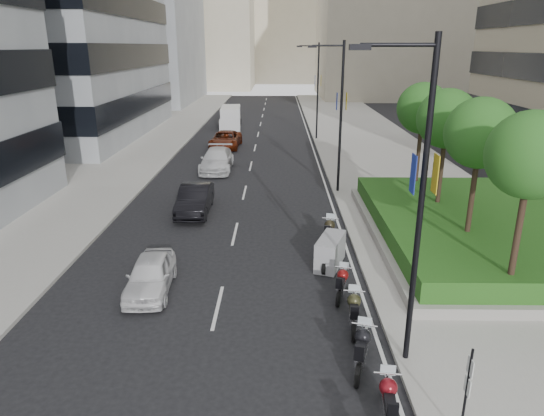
{
  "coord_description": "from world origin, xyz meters",
  "views": [
    {
      "loc": [
        0.6,
        -10.94,
        8.67
      ],
      "look_at": [
        0.34,
        8.98,
        2.0
      ],
      "focal_mm": 32.0,
      "sensor_mm": 36.0,
      "label": 1
    }
  ],
  "objects_px": {
    "lamp_post_2": "(316,86)",
    "car_d": "(226,140)",
    "motorcycle_1": "(388,402)",
    "car_a": "(150,275)",
    "parking_sign": "(467,389)",
    "car_c": "(217,160)",
    "motorcycle_3": "(354,311)",
    "motorcycle_2": "(362,349)",
    "delivery_van": "(231,118)",
    "lamp_post_0": "(416,194)",
    "motorcycle_4": "(342,283)",
    "motorcycle_6": "(329,233)",
    "car_b": "(195,199)",
    "motorcycle_5": "(330,252)",
    "lamp_post_1": "(339,111)"
  },
  "relations": [
    {
      "from": "motorcycle_2",
      "to": "car_d",
      "type": "xyz_separation_m",
      "value": [
        -7.08,
        31.14,
        0.16
      ]
    },
    {
      "from": "motorcycle_1",
      "to": "car_a",
      "type": "bearing_deg",
      "value": 54.94
    },
    {
      "from": "lamp_post_2",
      "to": "motorcycle_1",
      "type": "xyz_separation_m",
      "value": [
        -0.87,
        -37.36,
        -4.51
      ]
    },
    {
      "from": "motorcycle_1",
      "to": "motorcycle_3",
      "type": "distance_m",
      "value": 4.2
    },
    {
      "from": "motorcycle_1",
      "to": "delivery_van",
      "type": "relative_size",
      "value": 0.37
    },
    {
      "from": "car_a",
      "to": "car_c",
      "type": "height_order",
      "value": "car_c"
    },
    {
      "from": "motorcycle_2",
      "to": "motorcycle_6",
      "type": "xyz_separation_m",
      "value": [
        -0.05,
        8.9,
        0.02
      ]
    },
    {
      "from": "parking_sign",
      "to": "motorcycle_4",
      "type": "distance_m",
      "value": 7.14
    },
    {
      "from": "parking_sign",
      "to": "car_c",
      "type": "height_order",
      "value": "parking_sign"
    },
    {
      "from": "car_d",
      "to": "delivery_van",
      "type": "xyz_separation_m",
      "value": [
        -0.59,
        11.16,
        0.33
      ]
    },
    {
      "from": "motorcycle_2",
      "to": "motorcycle_6",
      "type": "relative_size",
      "value": 0.96
    },
    {
      "from": "motorcycle_2",
      "to": "lamp_post_2",
      "type": "bearing_deg",
      "value": 13.58
    },
    {
      "from": "motorcycle_4",
      "to": "car_c",
      "type": "bearing_deg",
      "value": 35.44
    },
    {
      "from": "motorcycle_5",
      "to": "motorcycle_6",
      "type": "distance_m",
      "value": 2.22
    },
    {
      "from": "motorcycle_4",
      "to": "motorcycle_5",
      "type": "distance_m",
      "value": 2.59
    },
    {
      "from": "motorcycle_6",
      "to": "lamp_post_0",
      "type": "bearing_deg",
      "value": -159.83
    },
    {
      "from": "lamp_post_2",
      "to": "motorcycle_6",
      "type": "height_order",
      "value": "lamp_post_2"
    },
    {
      "from": "lamp_post_1",
      "to": "motorcycle_2",
      "type": "distance_m",
      "value": 17.88
    },
    {
      "from": "lamp_post_2",
      "to": "delivery_van",
      "type": "relative_size",
      "value": 1.61
    },
    {
      "from": "lamp_post_2",
      "to": "motorcycle_2",
      "type": "relative_size",
      "value": 4.17
    },
    {
      "from": "car_c",
      "to": "delivery_van",
      "type": "xyz_separation_m",
      "value": [
        -0.82,
        19.39,
        0.29
      ]
    },
    {
      "from": "car_d",
      "to": "car_a",
      "type": "bearing_deg",
      "value": -87.27
    },
    {
      "from": "lamp_post_0",
      "to": "car_d",
      "type": "bearing_deg",
      "value": 104.98
    },
    {
      "from": "lamp_post_1",
      "to": "car_d",
      "type": "bearing_deg",
      "value": 120.79
    },
    {
      "from": "lamp_post_2",
      "to": "car_b",
      "type": "height_order",
      "value": "lamp_post_2"
    },
    {
      "from": "motorcycle_1",
      "to": "car_a",
      "type": "xyz_separation_m",
      "value": [
        -7.38,
        6.54,
        0.1
      ]
    },
    {
      "from": "lamp_post_2",
      "to": "delivery_van",
      "type": "height_order",
      "value": "lamp_post_2"
    },
    {
      "from": "motorcycle_1",
      "to": "motorcycle_3",
      "type": "height_order",
      "value": "motorcycle_3"
    },
    {
      "from": "lamp_post_0",
      "to": "car_c",
      "type": "xyz_separation_m",
      "value": [
        -8.03,
        22.64,
        -4.28
      ]
    },
    {
      "from": "lamp_post_0",
      "to": "motorcycle_5",
      "type": "relative_size",
      "value": 3.99
    },
    {
      "from": "car_c",
      "to": "delivery_van",
      "type": "relative_size",
      "value": 0.96
    },
    {
      "from": "motorcycle_6",
      "to": "car_b",
      "type": "height_order",
      "value": "car_b"
    },
    {
      "from": "motorcycle_6",
      "to": "car_d",
      "type": "bearing_deg",
      "value": 29.66
    },
    {
      "from": "car_a",
      "to": "car_d",
      "type": "relative_size",
      "value": 0.72
    },
    {
      "from": "motorcycle_4",
      "to": "motorcycle_3",
      "type": "bearing_deg",
      "value": -160.44
    },
    {
      "from": "motorcycle_2",
      "to": "car_c",
      "type": "height_order",
      "value": "car_c"
    },
    {
      "from": "lamp_post_0",
      "to": "motorcycle_3",
      "type": "height_order",
      "value": "lamp_post_0"
    },
    {
      "from": "lamp_post_0",
      "to": "lamp_post_1",
      "type": "distance_m",
      "value": 17.0
    },
    {
      "from": "motorcycle_2",
      "to": "motorcycle_3",
      "type": "distance_m",
      "value": 2.1
    },
    {
      "from": "lamp_post_2",
      "to": "delivery_van",
      "type": "bearing_deg",
      "value": 141.55
    },
    {
      "from": "lamp_post_2",
      "to": "car_d",
      "type": "xyz_separation_m",
      "value": [
        -8.26,
        -4.14,
        -4.32
      ]
    },
    {
      "from": "motorcycle_1",
      "to": "motorcycle_2",
      "type": "distance_m",
      "value": 2.11
    },
    {
      "from": "parking_sign",
      "to": "motorcycle_1",
      "type": "distance_m",
      "value": 1.88
    },
    {
      "from": "motorcycle_2",
      "to": "motorcycle_3",
      "type": "bearing_deg",
      "value": 13.04
    },
    {
      "from": "motorcycle_1",
      "to": "motorcycle_4",
      "type": "bearing_deg",
      "value": 9.77
    },
    {
      "from": "motorcycle_6",
      "to": "car_d",
      "type": "distance_m",
      "value": 23.32
    },
    {
      "from": "lamp_post_2",
      "to": "motorcycle_4",
      "type": "bearing_deg",
      "value": -92.26
    },
    {
      "from": "parking_sign",
      "to": "delivery_van",
      "type": "bearing_deg",
      "value": 101.92
    },
    {
      "from": "lamp_post_2",
      "to": "car_d",
      "type": "height_order",
      "value": "lamp_post_2"
    },
    {
      "from": "lamp_post_1",
      "to": "motorcycle_6",
      "type": "distance_m",
      "value": 9.56
    }
  ]
}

